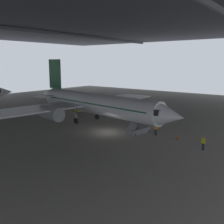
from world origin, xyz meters
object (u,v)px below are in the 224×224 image
Objects in this scene: boarding_stairs at (139,128)px; baggage_tug at (78,109)px; crew_worker_by_stairs at (156,128)px; airplane_main at (94,103)px; traffic_cone_orange at (177,137)px; crew_worker_near_nose at (203,142)px.

boarding_stairs is 1.77× the size of baggage_tug.
boarding_stairs is 2.52× the size of crew_worker_by_stairs.
airplane_main is 7.32× the size of boarding_stairs.
airplane_main is at bearing 85.62° from boarding_stairs.
crew_worker_by_stairs is 2.92× the size of traffic_cone_orange.
airplane_main is 11.81m from crew_worker_by_stairs.
traffic_cone_orange is 0.24× the size of baggage_tug.
airplane_main reaches higher than crew_worker_near_nose.
crew_worker_by_stairs is at bearing -83.99° from boarding_stairs.
crew_worker_by_stairs is at bearing 93.88° from traffic_cone_orange.
crew_worker_by_stairs is at bearing -105.34° from baggage_tug.
airplane_main is 20.30× the size of crew_worker_near_nose.
crew_worker_by_stairs reaches higher than crew_worker_near_nose.
crew_worker_near_nose is at bearing -105.70° from baggage_tug.
airplane_main reaches higher than boarding_stairs.
boarding_stairs is 7.36× the size of traffic_cone_orange.
crew_worker_by_stairs is (2.15, 7.15, 0.11)m from crew_worker_near_nose.
airplane_main is at bearing 87.94° from crew_worker_by_stairs.
traffic_cone_orange is (-0.21, -14.59, -2.94)m from airplane_main.
traffic_cone_orange is at bearing -90.84° from airplane_main.
crew_worker_near_nose is 2.66× the size of traffic_cone_orange.
crew_worker_by_stairs is at bearing -92.06° from airplane_main.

